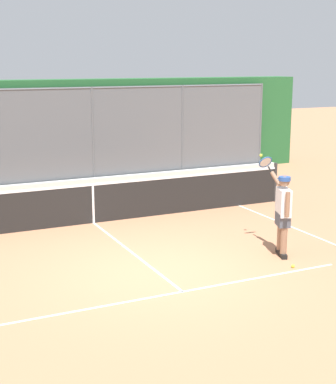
{
  "coord_description": "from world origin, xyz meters",
  "views": [
    {
      "loc": [
        4.15,
        9.28,
        3.76
      ],
      "look_at": [
        -1.04,
        -1.73,
        1.05
      ],
      "focal_mm": 54.91,
      "sensor_mm": 36.0,
      "label": 1
    }
  ],
  "objects": [
    {
      "name": "tennis_net",
      "position": [
        0.0,
        -3.68,
        0.49
      ],
      "size": [
        10.5,
        0.09,
        1.07
      ],
      "color": "#2D2D2D",
      "rests_on": "ground"
    },
    {
      "name": "fence_backdrop",
      "position": [
        0.0,
        -9.05,
        1.59
      ],
      "size": [
        18.78,
        1.37,
        3.21
      ],
      "color": "#565B60",
      "rests_on": "ground"
    },
    {
      "name": "tennis_ball_near_baseline",
      "position": [
        -2.39,
        0.89,
        0.03
      ],
      "size": [
        0.07,
        0.07,
        0.07
      ],
      "primitive_type": "sphere",
      "color": "#CCDB33",
      "rests_on": "ground"
    },
    {
      "name": "court_line_markings",
      "position": [
        0.0,
        1.41,
        0.0
      ],
      "size": [
        8.17,
        8.63,
        0.01
      ],
      "color": "white",
      "rests_on": "ground"
    },
    {
      "name": "ground_plane",
      "position": [
        0.0,
        0.0,
        0.0
      ],
      "size": [
        60.0,
        60.0,
        0.0
      ],
      "primitive_type": "plane",
      "color": "#B27551"
    },
    {
      "name": "tennis_player",
      "position": [
        -2.61,
        0.2,
        0.93
      ],
      "size": [
        0.46,
        1.36,
        1.89
      ],
      "rotation": [
        0.0,
        0.0,
        -1.94
      ],
      "color": "black",
      "rests_on": "ground"
    }
  ]
}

